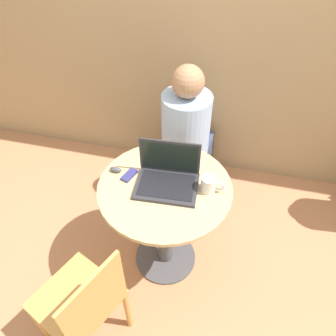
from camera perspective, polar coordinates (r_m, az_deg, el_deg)
ground_plane at (r=2.51m, az=-0.42°, el=-15.27°), size 12.00×12.00×0.00m
back_wall at (r=2.52m, az=6.08°, el=23.92°), size 7.00×0.05×2.60m
round_table at (r=2.06m, az=-0.50°, el=-7.55°), size 0.78×0.78×0.78m
laptop at (r=1.87m, az=-0.04°, el=-1.54°), size 0.37×0.28×0.24m
cell_phone at (r=1.95m, az=-6.74°, el=-1.22°), size 0.08×0.12×0.02m
computer_mouse at (r=1.98m, az=-9.10°, el=-0.26°), size 0.07×0.04×0.03m
coffee_cup at (r=1.84m, az=7.22°, el=-2.85°), size 0.13×0.08×0.10m
chair_empty at (r=1.91m, az=-14.29°, el=-22.18°), size 0.52×0.52×0.87m
person_seated at (r=2.58m, az=3.31°, el=3.98°), size 0.38×0.56×1.20m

